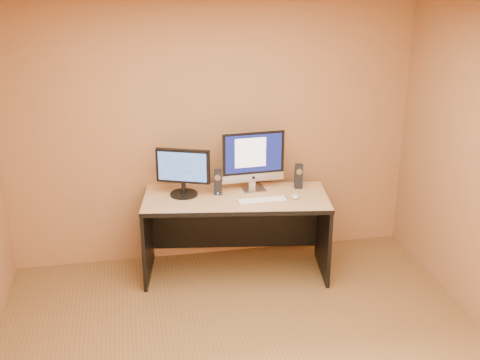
# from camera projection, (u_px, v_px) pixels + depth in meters

# --- Properties ---
(walls) EXTENTS (4.00, 4.00, 2.60)m
(walls) POSITION_uv_depth(u_px,v_px,m) (256.00, 212.00, 4.03)
(walls) COLOR #905B3A
(walls) RESTS_ON ground
(ceiling) EXTENTS (4.00, 4.00, 0.00)m
(ceiling) POSITION_uv_depth(u_px,v_px,m) (258.00, 12.00, 3.58)
(ceiling) COLOR white
(ceiling) RESTS_ON walls
(desk) EXTENTS (1.82, 1.00, 0.80)m
(desk) POSITION_uv_depth(u_px,v_px,m) (236.00, 235.00, 5.77)
(desk) COLOR tan
(desk) RESTS_ON ground
(imac) EXTENTS (0.63, 0.26, 0.59)m
(imac) POSITION_uv_depth(u_px,v_px,m) (254.00, 161.00, 5.70)
(imac) COLOR #B0B0B4
(imac) RESTS_ON desk
(second_monitor) EXTENTS (0.58, 0.43, 0.45)m
(second_monitor) POSITION_uv_depth(u_px,v_px,m) (183.00, 173.00, 5.59)
(second_monitor) COLOR black
(second_monitor) RESTS_ON desk
(speaker_left) EXTENTS (0.09, 0.09, 0.24)m
(speaker_left) POSITION_uv_depth(u_px,v_px,m) (218.00, 182.00, 5.66)
(speaker_left) COLOR black
(speaker_left) RESTS_ON desk
(speaker_right) EXTENTS (0.08, 0.09, 0.24)m
(speaker_right) POSITION_uv_depth(u_px,v_px,m) (299.00, 176.00, 5.82)
(speaker_right) COLOR black
(speaker_right) RESTS_ON desk
(keyboard) EXTENTS (0.47, 0.13, 0.02)m
(keyboard) POSITION_uv_depth(u_px,v_px,m) (262.00, 200.00, 5.53)
(keyboard) COLOR silver
(keyboard) RESTS_ON desk
(mouse) EXTENTS (0.08, 0.12, 0.04)m
(mouse) POSITION_uv_depth(u_px,v_px,m) (295.00, 196.00, 5.59)
(mouse) COLOR silver
(mouse) RESTS_ON desk
(cable_a) EXTENTS (0.03, 0.24, 0.01)m
(cable_a) POSITION_uv_depth(u_px,v_px,m) (260.00, 184.00, 5.94)
(cable_a) COLOR black
(cable_a) RESTS_ON desk
(cable_b) EXTENTS (0.13, 0.16, 0.01)m
(cable_b) POSITION_uv_depth(u_px,v_px,m) (256.00, 183.00, 5.96)
(cable_b) COLOR black
(cable_b) RESTS_ON desk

